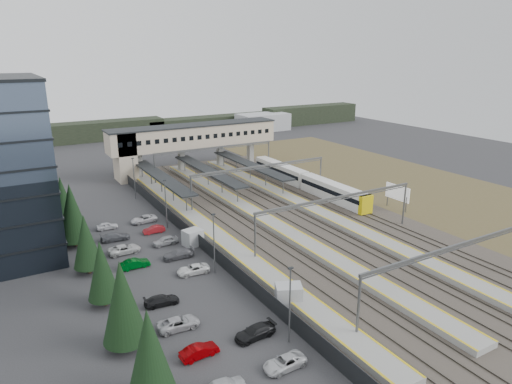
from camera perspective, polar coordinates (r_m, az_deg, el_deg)
ground at (r=69.66m, az=-1.99°, el=-5.94°), size 220.00×220.00×0.00m
conifer_row at (r=57.88m, az=-19.82°, el=-6.76°), size 4.42×49.82×9.50m
car_park at (r=59.54m, az=-10.97°, el=-9.81°), size 10.49×44.47×1.29m
lampposts at (r=66.04m, az=-8.68°, el=-3.41°), size 0.50×53.25×8.07m
fence at (r=71.00m, az=-8.56°, el=-4.80°), size 0.08×90.00×2.00m
relay_cabin_near at (r=52.40m, az=4.10°, el=-12.73°), size 3.54×3.16×2.43m
relay_cabin_far at (r=67.86m, az=-7.91°, el=-5.65°), size 3.01×2.68×2.38m
rail_corridor at (r=77.96m, az=2.33°, el=-3.15°), size 34.00×90.00×0.92m
canopies at (r=94.40m, az=-6.03°, el=2.69°), size 23.10×30.00×3.28m
footbridge at (r=107.36m, az=-9.08°, el=6.52°), size 40.40×6.40×11.20m
gantries at (r=76.01m, az=4.88°, el=0.80°), size 28.40×62.28×7.17m
train at (r=94.13m, az=6.26°, el=1.35°), size 2.61×36.28×3.29m
billboard at (r=85.61m, az=17.26°, el=-0.17°), size 0.25×5.41×4.49m
scrub_east at (r=100.87m, az=19.70°, el=0.42°), size 34.00×120.00×0.06m
treeline_far at (r=160.20m, az=-10.22°, el=8.10°), size 170.00×19.00×7.00m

